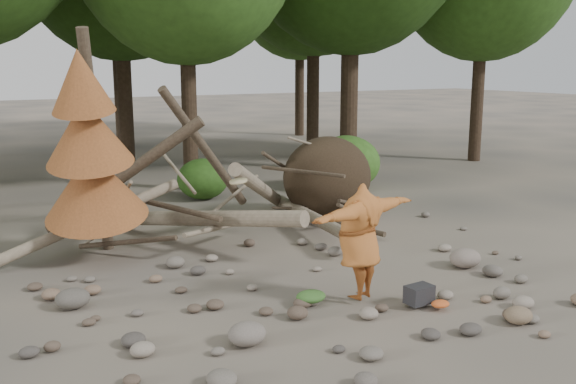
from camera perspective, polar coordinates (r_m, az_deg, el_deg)
ground at (r=10.78m, az=4.18°, el=-8.69°), size 120.00×120.00×0.00m
deadfall_pile at (r=15.04m, az=1.77°, el=0.91°), size 8.55×5.24×3.30m
dead_conifer at (r=12.16m, az=-17.20°, el=3.41°), size 2.06×2.16×4.35m
bush_mid at (r=17.73m, az=-7.59°, el=1.16°), size 1.40×1.40×1.12m
bush_right at (r=18.95m, az=5.19°, el=2.61°), size 2.00×2.00×1.60m
frisbee_thrower at (r=10.00m, az=6.41°, el=-4.35°), size 3.22×1.14×2.02m
backpack at (r=10.22m, az=11.57°, el=-9.21°), size 0.44×0.31×0.28m
cloth_green at (r=10.11m, az=2.05°, el=-9.53°), size 0.48×0.40×0.18m
cloth_orange at (r=10.18m, az=13.37°, el=-9.91°), size 0.30×0.24×0.11m
boulder_front_left at (r=8.77m, az=-3.67°, el=-12.46°), size 0.52×0.47×0.31m
boulder_front_right at (r=9.99m, az=19.79°, el=-10.27°), size 0.42×0.38×0.25m
boulder_mid_right at (r=12.28m, az=15.47°, el=-5.68°), size 0.59×0.53×0.36m
boulder_mid_left at (r=10.49m, az=-18.60°, el=-8.96°), size 0.53×0.47×0.32m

